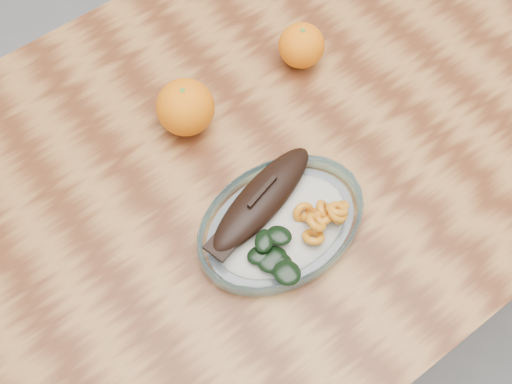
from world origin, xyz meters
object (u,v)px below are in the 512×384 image
Objects in this scene: dining_table at (270,172)px; orange_left at (185,107)px; orange_right at (301,45)px; plated_meal at (281,222)px.

dining_table is 0.20m from orange_left.
orange_left reaches higher than orange_right.
dining_table is at bearing -144.17° from orange_right.
dining_table is 15.98× the size of orange_right.
orange_left is 1.19× the size of orange_right.
dining_table is 0.19m from plated_meal.
plated_meal is at bearing -133.88° from orange_right.
plated_meal is 0.23m from orange_left.
orange_right is at bearing 35.83° from dining_table.
dining_table is at bearing -50.46° from orange_left.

